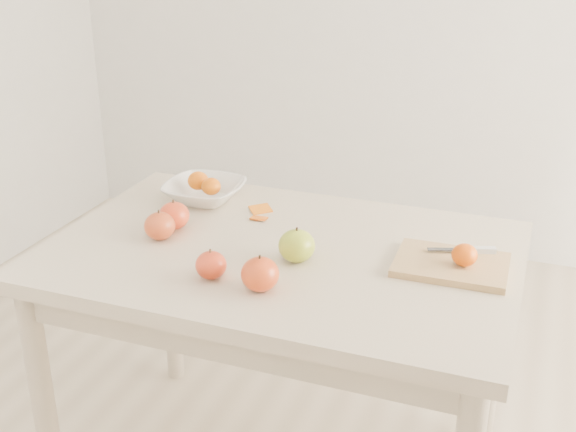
% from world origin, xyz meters
% --- Properties ---
extents(table, '(1.20, 0.80, 0.75)m').
position_xyz_m(table, '(0.00, 0.00, 0.65)').
color(table, beige).
rests_on(table, ground).
extents(cutting_board, '(0.27, 0.20, 0.02)m').
position_xyz_m(cutting_board, '(0.43, 0.04, 0.76)').
color(cutting_board, tan).
rests_on(cutting_board, table).
extents(board_tangerine, '(0.06, 0.06, 0.05)m').
position_xyz_m(board_tangerine, '(0.46, 0.03, 0.80)').
color(board_tangerine, '#D25F07').
rests_on(board_tangerine, cutting_board).
extents(fruit_bowl, '(0.23, 0.23, 0.06)m').
position_xyz_m(fruit_bowl, '(-0.33, 0.23, 0.78)').
color(fruit_bowl, white).
rests_on(fruit_bowl, table).
extents(bowl_tangerine_near, '(0.06, 0.06, 0.06)m').
position_xyz_m(bowl_tangerine_near, '(-0.36, 0.24, 0.81)').
color(bowl_tangerine_near, '#D16307').
rests_on(bowl_tangerine_near, fruit_bowl).
extents(bowl_tangerine_far, '(0.06, 0.06, 0.05)m').
position_xyz_m(bowl_tangerine_far, '(-0.30, 0.21, 0.80)').
color(bowl_tangerine_far, '#CB5B07').
rests_on(bowl_tangerine_far, fruit_bowl).
extents(orange_peel_a, '(0.07, 0.07, 0.01)m').
position_xyz_m(orange_peel_a, '(-0.14, 0.21, 0.75)').
color(orange_peel_a, '#D2650E').
rests_on(orange_peel_a, table).
extents(orange_peel_b, '(0.05, 0.04, 0.01)m').
position_xyz_m(orange_peel_b, '(-0.13, 0.15, 0.75)').
color(orange_peel_b, '#CE580E').
rests_on(orange_peel_b, table).
extents(paring_knife, '(0.17, 0.07, 0.01)m').
position_xyz_m(paring_knife, '(0.47, 0.11, 0.78)').
color(paring_knife, silver).
rests_on(paring_knife, cutting_board).
extents(apple_green, '(0.09, 0.09, 0.08)m').
position_xyz_m(apple_green, '(0.06, -0.05, 0.79)').
color(apple_green, olive).
rests_on(apple_green, table).
extents(apple_red_d, '(0.08, 0.08, 0.07)m').
position_xyz_m(apple_red_d, '(-0.32, -0.06, 0.79)').
color(apple_red_d, maroon).
rests_on(apple_red_d, table).
extents(apple_red_c, '(0.07, 0.07, 0.07)m').
position_xyz_m(apple_red_c, '(-0.10, -0.21, 0.78)').
color(apple_red_c, '#A3271C').
rests_on(apple_red_c, table).
extents(apple_red_b, '(0.08, 0.08, 0.08)m').
position_xyz_m(apple_red_b, '(-0.32, 0.02, 0.79)').
color(apple_red_b, '#A61F0A').
rests_on(apple_red_b, table).
extents(apple_red_e, '(0.09, 0.09, 0.08)m').
position_xyz_m(apple_red_e, '(0.03, -0.22, 0.79)').
color(apple_red_e, maroon).
rests_on(apple_red_e, table).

